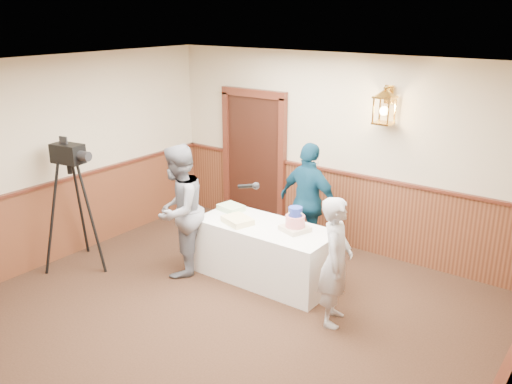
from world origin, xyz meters
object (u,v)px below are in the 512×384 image
(baker, at_px, (336,262))
(assistant_p, at_px, (309,202))
(tiered_cake, at_px, (295,222))
(tv_camera_rig, at_px, (75,213))
(sheet_cake_green, at_px, (231,208))
(interviewer, at_px, (179,211))
(sheet_cake_yellow, at_px, (238,220))
(display_table, at_px, (265,252))

(baker, distance_m, assistant_p, 1.69)
(tiered_cake, bearing_deg, tv_camera_rig, -154.61)
(sheet_cake_green, height_order, interviewer, interviewer)
(sheet_cake_yellow, distance_m, sheet_cake_green, 0.48)
(interviewer, bearing_deg, display_table, 100.72)
(sheet_cake_yellow, relative_size, baker, 0.25)
(interviewer, bearing_deg, baker, 77.14)
(display_table, height_order, sheet_cake_green, sheet_cake_green)
(display_table, relative_size, tiered_cake, 4.70)
(baker, height_order, tv_camera_rig, tv_camera_rig)
(interviewer, relative_size, assistant_p, 1.05)
(sheet_cake_yellow, xyz_separation_m, tv_camera_rig, (-1.95, -1.05, -0.02))
(display_table, bearing_deg, sheet_cake_yellow, -155.02)
(assistant_p, height_order, tv_camera_rig, tv_camera_rig)
(baker, relative_size, assistant_p, 0.89)
(baker, bearing_deg, sheet_cake_green, 54.47)
(tiered_cake, relative_size, assistant_p, 0.23)
(tiered_cake, xyz_separation_m, baker, (0.82, -0.45, -0.13))
(tiered_cake, xyz_separation_m, tv_camera_rig, (-2.68, -1.27, -0.10))
(tv_camera_rig, bearing_deg, baker, 3.68)
(interviewer, height_order, assistant_p, interviewer)
(sheet_cake_green, xyz_separation_m, assistant_p, (0.80, 0.72, 0.04))
(display_table, relative_size, baker, 1.21)
(tiered_cake, height_order, baker, baker)
(interviewer, height_order, baker, interviewer)
(sheet_cake_yellow, bearing_deg, interviewer, -152.09)
(tiered_cake, bearing_deg, display_table, -170.44)
(sheet_cake_yellow, height_order, tv_camera_rig, tv_camera_rig)
(assistant_p, bearing_deg, sheet_cake_yellow, 74.65)
(display_table, xyz_separation_m, sheet_cake_yellow, (-0.33, -0.15, 0.41))
(sheet_cake_yellow, xyz_separation_m, assistant_p, (0.44, 1.04, 0.04))
(assistant_p, bearing_deg, display_table, 90.47)
(display_table, height_order, tiered_cake, tiered_cake)
(baker, xyz_separation_m, tv_camera_rig, (-3.49, -0.82, 0.03))
(sheet_cake_green, distance_m, interviewer, 0.76)
(sheet_cake_green, height_order, tv_camera_rig, tv_camera_rig)
(interviewer, distance_m, tv_camera_rig, 1.44)
(sheet_cake_green, relative_size, baker, 0.22)
(display_table, relative_size, sheet_cake_yellow, 4.80)
(sheet_cake_green, xyz_separation_m, tv_camera_rig, (-1.58, -1.37, -0.02))
(tiered_cake, distance_m, sheet_cake_green, 1.10)
(tiered_cake, distance_m, assistant_p, 0.87)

